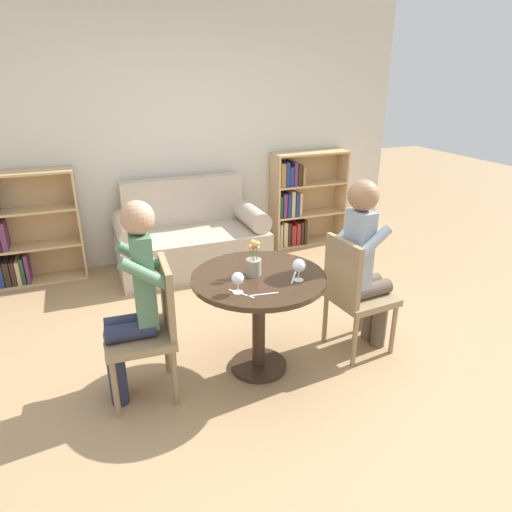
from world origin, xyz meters
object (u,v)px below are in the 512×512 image
object	(u,v)px
chair_right	(354,291)
flower_vase	(254,263)
bookshelf_right	(299,201)
person_left	(133,300)
person_right	(365,262)
couch	(191,240)
bookshelf_left	(19,233)
wine_glass_right	(299,266)
chair_left	(150,325)
wine_glass_left	(238,279)

from	to	relation	value
chair_right	flower_vase	bearing A→B (deg)	79.42
bookshelf_right	person_left	size ratio (longest dim) A/B	0.85
chair_right	person_right	xyz separation A→B (m)	(0.08, 0.01, 0.21)
couch	person_left	distance (m)	2.10
person_right	flower_vase	size ratio (longest dim) A/B	5.27
chair_right	person_left	bearing A→B (deg)	82.22
couch	chair_right	size ratio (longest dim) A/B	1.68
bookshelf_right	flower_vase	world-z (taller)	bookshelf_right
bookshelf_left	person_left	distance (m)	2.32
chair_right	flower_vase	xyz separation A→B (m)	(-0.75, 0.07, 0.30)
bookshelf_right	wine_glass_right	size ratio (longest dim) A/B	7.53
person_left	wine_glass_right	distance (m)	1.05
bookshelf_left	chair_right	size ratio (longest dim) A/B	1.23
chair_left	wine_glass_right	size ratio (longest dim) A/B	6.14
bookshelf_right	chair_right	distance (m)	2.33
person_right	couch	bearing A→B (deg)	17.19
bookshelf_right	couch	bearing A→B (deg)	-169.17
couch	person_right	world-z (taller)	person_right
wine_glass_left	wine_glass_right	world-z (taller)	wine_glass_right
bookshelf_left	person_right	distance (m)	3.29
bookshelf_left	chair_left	distance (m)	2.35
bookshelf_left	wine_glass_left	distance (m)	2.78
wine_glass_right	wine_glass_left	bearing A→B (deg)	-176.63
wine_glass_right	chair_right	bearing A→B (deg)	12.80
bookshelf_left	person_right	bearing A→B (deg)	-42.44
bookshelf_left	flower_vase	bearing A→B (deg)	-53.60
person_left	bookshelf_left	bearing A→B (deg)	-156.39
bookshelf_left	bookshelf_right	bearing A→B (deg)	-0.06
bookshelf_right	wine_glass_right	world-z (taller)	bookshelf_right
bookshelf_left	wine_glass_left	bearing A→B (deg)	-59.29
bookshelf_left	chair_left	world-z (taller)	bookshelf_left
couch	wine_glass_right	distance (m)	2.15
chair_left	person_left	distance (m)	0.21
chair_left	chair_right	size ratio (longest dim) A/B	1.00
chair_left	person_left	xyz separation A→B (m)	(-0.09, 0.01, 0.19)
bookshelf_right	chair_left	bearing A→B (deg)	-134.20
chair_left	flower_vase	xyz separation A→B (m)	(0.70, 0.01, 0.30)
bookshelf_right	flower_vase	size ratio (longest dim) A/B	4.47
bookshelf_left	person_left	world-z (taller)	person_left
bookshelf_right	flower_vase	xyz separation A→B (m)	(-1.41, -2.16, 0.27)
wine_glass_left	flower_vase	xyz separation A→B (m)	(0.18, 0.21, -0.01)
person_left	flower_vase	bearing A→B (deg)	93.30
chair_right	wine_glass_left	distance (m)	0.99
couch	bookshelf_right	world-z (taller)	bookshelf_right
chair_left	wine_glass_left	xyz separation A→B (m)	(0.51, -0.20, 0.31)
bookshelf_right	person_right	xyz separation A→B (m)	(-0.58, -2.22, 0.17)
chair_right	wine_glass_right	world-z (taller)	chair_right
flower_vase	wine_glass_left	bearing A→B (deg)	-131.28
couch	chair_left	distance (m)	2.05
bookshelf_right	chair_right	world-z (taller)	bookshelf_right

